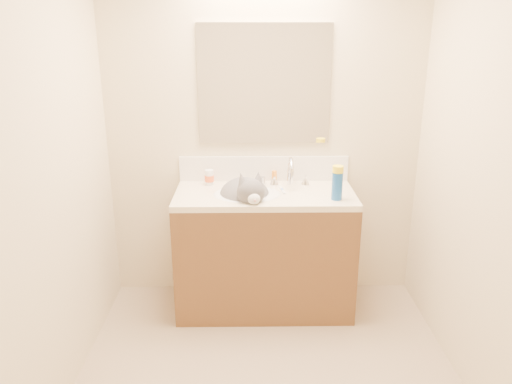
{
  "coord_description": "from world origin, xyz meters",
  "views": [
    {
      "loc": [
        -0.1,
        -2.18,
        1.92
      ],
      "look_at": [
        -0.06,
        0.92,
        0.88
      ],
      "focal_mm": 35.0,
      "sensor_mm": 36.0,
      "label": 1
    }
  ],
  "objects_px": {
    "cat": "(246,196)",
    "amber_bottle": "(274,177)",
    "vanity_cabinet": "(264,253)",
    "silver_jar": "(262,181)",
    "faucet": "(290,174)",
    "pill_bottle": "(209,177)",
    "spray_can": "(337,185)",
    "basin": "(247,204)"
  },
  "relations": [
    {
      "from": "cat",
      "to": "amber_bottle",
      "type": "distance_m",
      "value": 0.32
    },
    {
      "from": "vanity_cabinet",
      "to": "silver_jar",
      "type": "distance_m",
      "value": 0.51
    },
    {
      "from": "faucet",
      "to": "silver_jar",
      "type": "height_order",
      "value": "faucet"
    },
    {
      "from": "faucet",
      "to": "spray_can",
      "type": "distance_m",
      "value": 0.39
    },
    {
      "from": "basin",
      "to": "spray_can",
      "type": "distance_m",
      "value": 0.61
    },
    {
      "from": "basin",
      "to": "faucet",
      "type": "relative_size",
      "value": 1.61
    },
    {
      "from": "faucet",
      "to": "silver_jar",
      "type": "distance_m",
      "value": 0.21
    },
    {
      "from": "vanity_cabinet",
      "to": "cat",
      "type": "height_order",
      "value": "cat"
    },
    {
      "from": "vanity_cabinet",
      "to": "pill_bottle",
      "type": "xyz_separation_m",
      "value": [
        -0.38,
        0.17,
        0.5
      ]
    },
    {
      "from": "cat",
      "to": "basin",
      "type": "bearing_deg",
      "value": -4.33
    },
    {
      "from": "silver_jar",
      "to": "spray_can",
      "type": "height_order",
      "value": "spray_can"
    },
    {
      "from": "silver_jar",
      "to": "amber_bottle",
      "type": "height_order",
      "value": "amber_bottle"
    },
    {
      "from": "faucet",
      "to": "pill_bottle",
      "type": "xyz_separation_m",
      "value": [
        -0.56,
        0.04,
        -0.03
      ]
    },
    {
      "from": "spray_can",
      "to": "cat",
      "type": "bearing_deg",
      "value": 168.88
    },
    {
      "from": "pill_bottle",
      "to": "silver_jar",
      "type": "xyz_separation_m",
      "value": [
        0.37,
        0.01,
        -0.03
      ]
    },
    {
      "from": "cat",
      "to": "silver_jar",
      "type": "height_order",
      "value": "cat"
    },
    {
      "from": "basin",
      "to": "spray_can",
      "type": "relative_size",
      "value": 2.41
    },
    {
      "from": "pill_bottle",
      "to": "silver_jar",
      "type": "height_order",
      "value": "pill_bottle"
    },
    {
      "from": "pill_bottle",
      "to": "amber_bottle",
      "type": "bearing_deg",
      "value": 4.42
    },
    {
      "from": "basin",
      "to": "amber_bottle",
      "type": "relative_size",
      "value": 5.1
    },
    {
      "from": "cat",
      "to": "amber_bottle",
      "type": "bearing_deg",
      "value": 36.14
    },
    {
      "from": "vanity_cabinet",
      "to": "pill_bottle",
      "type": "distance_m",
      "value": 0.66
    },
    {
      "from": "vanity_cabinet",
      "to": "pill_bottle",
      "type": "bearing_deg",
      "value": 155.51
    },
    {
      "from": "faucet",
      "to": "cat",
      "type": "distance_m",
      "value": 0.36
    },
    {
      "from": "amber_bottle",
      "to": "spray_can",
      "type": "distance_m",
      "value": 0.52
    },
    {
      "from": "vanity_cabinet",
      "to": "spray_can",
      "type": "xyz_separation_m",
      "value": [
        0.46,
        -0.15,
        0.54
      ]
    },
    {
      "from": "basin",
      "to": "spray_can",
      "type": "bearing_deg",
      "value": -11.34
    },
    {
      "from": "pill_bottle",
      "to": "spray_can",
      "type": "height_order",
      "value": "spray_can"
    },
    {
      "from": "vanity_cabinet",
      "to": "spray_can",
      "type": "bearing_deg",
      "value": -17.71
    },
    {
      "from": "vanity_cabinet",
      "to": "basin",
      "type": "xyz_separation_m",
      "value": [
        -0.12,
        -0.03,
        0.38
      ]
    },
    {
      "from": "vanity_cabinet",
      "to": "basin",
      "type": "bearing_deg",
      "value": -165.96
    },
    {
      "from": "basin",
      "to": "pill_bottle",
      "type": "bearing_deg",
      "value": 142.13
    },
    {
      "from": "vanity_cabinet",
      "to": "cat",
      "type": "bearing_deg",
      "value": -166.16
    },
    {
      "from": "basin",
      "to": "pill_bottle",
      "type": "xyz_separation_m",
      "value": [
        -0.26,
        0.2,
        0.12
      ]
    },
    {
      "from": "spray_can",
      "to": "vanity_cabinet",
      "type": "bearing_deg",
      "value": 162.29
    },
    {
      "from": "faucet",
      "to": "pill_bottle",
      "type": "height_order",
      "value": "faucet"
    },
    {
      "from": "basin",
      "to": "spray_can",
      "type": "height_order",
      "value": "spray_can"
    },
    {
      "from": "cat",
      "to": "amber_bottle",
      "type": "height_order",
      "value": "cat"
    },
    {
      "from": "spray_can",
      "to": "pill_bottle",
      "type": "bearing_deg",
      "value": 159.12
    },
    {
      "from": "cat",
      "to": "silver_jar",
      "type": "xyz_separation_m",
      "value": [
        0.11,
        0.21,
        0.04
      ]
    },
    {
      "from": "silver_jar",
      "to": "spray_can",
      "type": "bearing_deg",
      "value": -34.64
    },
    {
      "from": "vanity_cabinet",
      "to": "faucet",
      "type": "distance_m",
      "value": 0.58
    }
  ]
}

